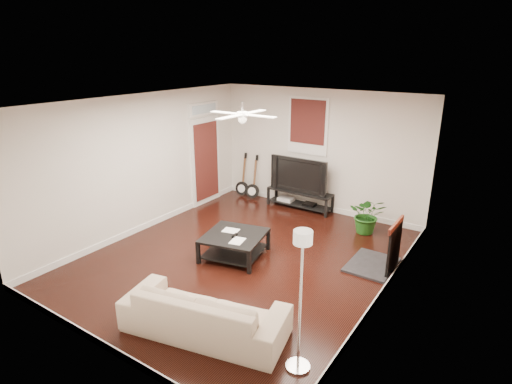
% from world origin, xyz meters
% --- Properties ---
extents(room, '(5.01, 6.01, 2.81)m').
position_xyz_m(room, '(0.00, 0.00, 1.40)').
color(room, black).
rests_on(room, ground).
extents(brick_accent, '(0.02, 2.20, 2.80)m').
position_xyz_m(brick_accent, '(2.49, 1.00, 1.40)').
color(brick_accent, brown).
rests_on(brick_accent, floor).
extents(fireplace, '(0.80, 1.10, 0.92)m').
position_xyz_m(fireplace, '(2.20, 1.00, 0.46)').
color(fireplace, black).
rests_on(fireplace, floor).
extents(window_back, '(1.00, 0.06, 1.30)m').
position_xyz_m(window_back, '(-0.30, 2.97, 1.95)').
color(window_back, '#3B1110').
rests_on(window_back, wall_back).
extents(door_left, '(0.08, 1.00, 2.50)m').
position_xyz_m(door_left, '(-2.46, 1.90, 1.25)').
color(door_left, white).
rests_on(door_left, wall_left).
extents(tv_stand, '(1.58, 0.42, 0.44)m').
position_xyz_m(tv_stand, '(-0.34, 2.78, 0.22)').
color(tv_stand, black).
rests_on(tv_stand, floor).
extents(tv, '(1.42, 0.19, 0.82)m').
position_xyz_m(tv, '(-0.34, 2.80, 0.85)').
color(tv, black).
rests_on(tv, tv_stand).
extents(coffee_table, '(1.23, 1.23, 0.43)m').
position_xyz_m(coffee_table, '(-0.17, -0.05, 0.22)').
color(coffee_table, black).
rests_on(coffee_table, floor).
extents(sofa, '(2.33, 1.31, 0.64)m').
position_xyz_m(sofa, '(0.80, -2.02, 0.32)').
color(sofa, tan).
rests_on(sofa, floor).
extents(floor_lamp, '(0.35, 0.35, 1.79)m').
position_xyz_m(floor_lamp, '(2.15, -1.92, 0.90)').
color(floor_lamp, silver).
rests_on(floor_lamp, floor).
extents(potted_plant, '(0.87, 0.81, 0.80)m').
position_xyz_m(potted_plant, '(1.48, 2.30, 0.40)').
color(potted_plant, '#1C5618').
rests_on(potted_plant, floor).
extents(guitar_left, '(0.38, 0.30, 1.13)m').
position_xyz_m(guitar_left, '(-2.01, 2.75, 0.56)').
color(guitar_left, black).
rests_on(guitar_left, floor).
extents(guitar_right, '(0.40, 0.33, 1.13)m').
position_xyz_m(guitar_right, '(-1.66, 2.72, 0.56)').
color(guitar_right, black).
rests_on(guitar_right, floor).
extents(ceiling_fan, '(1.24, 1.24, 0.32)m').
position_xyz_m(ceiling_fan, '(0.00, 0.00, 2.60)').
color(ceiling_fan, white).
rests_on(ceiling_fan, ceiling).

